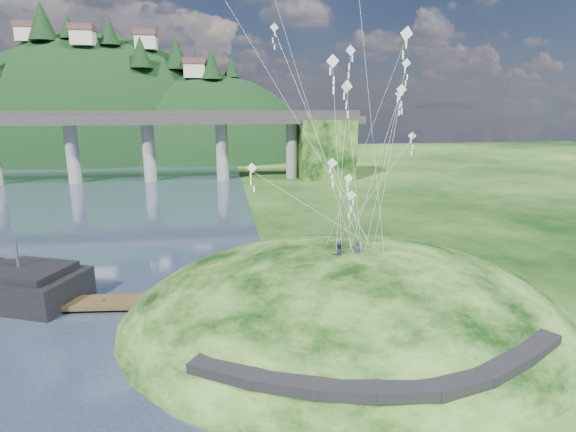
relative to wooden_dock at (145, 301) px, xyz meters
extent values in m
plane|color=black|center=(7.88, -5.20, -0.48)|extent=(320.00, 320.00, 0.00)
ellipsoid|color=black|center=(15.88, -3.20, -1.98)|extent=(36.00, 32.00, 13.00)
cube|color=black|center=(6.38, -13.20, 1.55)|extent=(4.32, 3.62, 0.71)
cube|color=black|center=(9.38, -14.85, 1.61)|extent=(4.10, 2.97, 0.61)
cube|color=black|center=(12.38, -15.85, 1.61)|extent=(3.85, 2.37, 0.62)
cube|color=black|center=(15.38, -16.30, 1.56)|extent=(3.62, 1.83, 0.66)
cube|color=black|center=(18.38, -16.10, 1.57)|extent=(3.82, 2.27, 0.68)
cube|color=black|center=(21.38, -15.15, 1.66)|extent=(4.11, 2.97, 0.71)
cube|color=black|center=(24.38, -13.60, 1.69)|extent=(4.26, 3.43, 0.66)
cylinder|color=gray|center=(-24.12, 64.80, 6.02)|extent=(2.60, 2.60, 13.00)
cylinder|color=gray|center=(-8.62, 64.80, 6.02)|extent=(2.60, 2.60, 13.00)
cylinder|color=gray|center=(6.88, 64.80, 6.02)|extent=(2.60, 2.60, 13.00)
cylinder|color=gray|center=(22.38, 64.80, 6.02)|extent=(2.60, 2.60, 13.00)
cube|color=black|center=(29.88, 64.80, 6.02)|extent=(12.00, 11.00, 13.00)
ellipsoid|color=black|center=(-32.12, 120.80, -6.48)|extent=(96.00, 68.00, 88.00)
ellipsoid|color=black|center=(2.88, 112.80, -10.48)|extent=(76.00, 56.00, 72.00)
cone|color=black|center=(-41.99, 109.43, 38.76)|extent=(8.01, 8.01, 10.54)
cone|color=black|center=(-34.98, 108.87, 37.41)|extent=(4.97, 4.97, 6.54)
cone|color=black|center=(-23.52, 106.85, 36.20)|extent=(5.83, 5.83, 7.67)
cone|color=black|center=(-14.56, 101.89, 30.11)|extent=(6.47, 6.47, 8.51)
cone|color=black|center=(-5.34, 108.79, 30.76)|extent=(7.13, 7.13, 9.38)
cone|color=black|center=(4.77, 103.84, 27.39)|extent=(6.56, 6.56, 8.63)
cone|color=black|center=(10.66, 109.43, 27.20)|extent=(4.88, 4.88, 6.42)
cube|color=beige|center=(-47.12, 112.80, 35.52)|extent=(6.00, 5.00, 4.00)
cube|color=brown|center=(-47.12, 112.80, 38.22)|extent=(6.40, 5.40, 1.60)
cube|color=beige|center=(-30.12, 104.80, 33.80)|extent=(6.00, 5.00, 4.00)
cube|color=brown|center=(-30.12, 104.80, 36.50)|extent=(6.40, 5.40, 1.60)
cube|color=beige|center=(-14.12, 110.80, 33.70)|extent=(6.00, 5.00, 4.00)
cube|color=brown|center=(-14.12, 110.80, 36.40)|extent=(6.40, 5.40, 1.60)
cube|color=beige|center=(-0.12, 104.80, 25.41)|extent=(6.00, 5.00, 4.00)
cube|color=brown|center=(-0.12, 104.80, 28.11)|extent=(6.40, 5.40, 1.60)
cube|color=black|center=(-9.30, 2.19, 2.34)|extent=(7.22, 6.68, 0.58)
cylinder|color=#2D2B2B|center=(-10.20, 2.56, 3.60)|extent=(0.23, 0.23, 2.91)
cube|color=#382817|center=(0.00, 0.00, 0.01)|extent=(15.33, 3.78, 0.38)
cylinder|color=#382817|center=(-6.47, 0.60, -0.26)|extent=(0.33, 0.33, 1.08)
cylinder|color=#382817|center=(-3.24, 0.30, -0.26)|extent=(0.33, 0.33, 1.08)
cylinder|color=#382817|center=(0.00, 0.00, -0.26)|extent=(0.33, 0.33, 1.08)
cylinder|color=#382817|center=(3.24, -0.30, -0.26)|extent=(0.33, 0.33, 1.08)
cylinder|color=#382817|center=(6.47, -0.60, -0.26)|extent=(0.33, 0.33, 1.08)
imported|color=#282D36|center=(16.57, -3.52, 5.42)|extent=(0.71, 0.52, 1.81)
imported|color=#282D36|center=(15.06, -3.72, 5.47)|extent=(0.98, 0.80, 1.91)
cube|color=white|center=(17.17, 1.40, 9.50)|extent=(0.78, 0.19, 0.77)
cube|color=white|center=(17.17, 1.40, 8.95)|extent=(0.10, 0.03, 0.45)
cube|color=white|center=(17.17, 1.40, 8.40)|extent=(0.10, 0.03, 0.45)
cube|color=white|center=(17.17, 1.40, 7.84)|extent=(0.10, 0.03, 0.45)
cube|color=white|center=(20.66, -0.47, 16.70)|extent=(0.76, 0.28, 0.78)
cube|color=white|center=(20.66, -0.47, 16.14)|extent=(0.10, 0.03, 0.46)
cube|color=white|center=(20.66, -0.47, 15.58)|extent=(0.10, 0.03, 0.46)
cube|color=white|center=(20.66, -0.47, 15.03)|extent=(0.10, 0.03, 0.46)
cube|color=white|center=(16.85, -10.04, 19.28)|extent=(0.78, 0.23, 0.77)
cube|color=white|center=(16.85, -10.04, 18.73)|extent=(0.10, 0.06, 0.45)
cube|color=white|center=(16.85, -10.04, 18.18)|extent=(0.10, 0.06, 0.45)
cube|color=white|center=(16.85, -10.04, 17.62)|extent=(0.10, 0.06, 0.45)
cube|color=white|center=(15.81, 1.84, 10.76)|extent=(0.82, 0.38, 0.85)
cube|color=white|center=(15.81, 1.84, 10.14)|extent=(0.11, 0.04, 0.50)
cube|color=white|center=(15.81, 1.84, 9.53)|extent=(0.11, 0.04, 0.50)
cube|color=white|center=(15.81, 1.84, 8.91)|extent=(0.11, 0.04, 0.50)
cube|color=white|center=(14.28, -7.43, 16.58)|extent=(0.78, 0.24, 0.79)
cube|color=white|center=(14.28, -7.43, 16.02)|extent=(0.10, 0.06, 0.46)
cube|color=white|center=(14.28, -7.43, 15.46)|extent=(0.10, 0.06, 0.46)
cube|color=white|center=(14.28, -7.43, 14.90)|extent=(0.10, 0.06, 0.46)
cube|color=white|center=(20.39, -1.76, 18.52)|extent=(0.70, 0.26, 0.67)
cube|color=white|center=(20.39, -1.76, 18.03)|extent=(0.09, 0.04, 0.40)
cube|color=white|center=(20.39, -1.76, 17.54)|extent=(0.09, 0.04, 0.40)
cube|color=white|center=(20.39, -1.76, 17.05)|extent=(0.09, 0.04, 0.40)
cube|color=white|center=(11.47, 5.98, 22.01)|extent=(0.74, 0.26, 0.72)
cube|color=white|center=(11.47, 5.98, 21.48)|extent=(0.10, 0.05, 0.43)
cube|color=white|center=(11.47, 5.98, 20.95)|extent=(0.10, 0.05, 0.43)
cube|color=white|center=(11.47, 5.98, 20.43)|extent=(0.10, 0.05, 0.43)
cube|color=white|center=(21.71, 2.53, 16.45)|extent=(0.73, 0.24, 0.72)
cube|color=white|center=(21.71, 2.53, 15.92)|extent=(0.10, 0.03, 0.43)
cube|color=white|center=(21.71, 2.53, 15.40)|extent=(0.10, 0.03, 0.43)
cube|color=white|center=(21.71, 2.53, 14.88)|extent=(0.10, 0.03, 0.43)
cube|color=white|center=(8.63, -3.98, 11.25)|extent=(0.66, 0.35, 0.71)
cube|color=white|center=(8.63, -3.98, 10.74)|extent=(0.09, 0.04, 0.41)
cube|color=white|center=(8.63, -3.98, 10.24)|extent=(0.09, 0.04, 0.41)
cube|color=white|center=(8.63, -3.98, 9.73)|extent=(0.09, 0.04, 0.41)
cube|color=white|center=(15.76, -2.90, 19.20)|extent=(0.54, 0.59, 0.74)
cube|color=white|center=(15.76, -2.90, 18.66)|extent=(0.10, 0.07, 0.45)
cube|color=white|center=(15.76, -2.90, 18.11)|extent=(0.10, 0.07, 0.45)
cube|color=white|center=(15.76, -2.90, 17.57)|extent=(0.10, 0.07, 0.45)
cube|color=white|center=(23.16, 2.64, 12.90)|extent=(0.69, 0.26, 0.70)
cube|color=white|center=(23.16, 2.64, 12.40)|extent=(0.09, 0.03, 0.41)
cube|color=white|center=(23.16, 2.64, 11.89)|extent=(0.09, 0.03, 0.41)
cube|color=white|center=(23.16, 2.64, 11.39)|extent=(0.09, 0.03, 0.41)
cube|color=white|center=(13.04, -8.73, 17.92)|extent=(0.69, 0.39, 0.76)
cube|color=white|center=(13.04, -8.73, 17.38)|extent=(0.10, 0.05, 0.44)
cube|color=white|center=(13.04, -8.73, 16.85)|extent=(0.10, 0.05, 0.44)
cube|color=white|center=(13.04, -8.73, 16.31)|extent=(0.10, 0.05, 0.44)
cube|color=white|center=(15.16, -6.26, 9.57)|extent=(0.67, 0.25, 0.65)
cube|color=white|center=(15.16, -6.26, 9.10)|extent=(0.09, 0.03, 0.39)
cube|color=white|center=(15.16, -6.26, 8.62)|extent=(0.09, 0.03, 0.39)
cube|color=white|center=(15.16, -6.26, 8.14)|extent=(0.09, 0.03, 0.39)
camera|label=1|loc=(6.49, -35.07, 15.40)|focal=28.00mm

